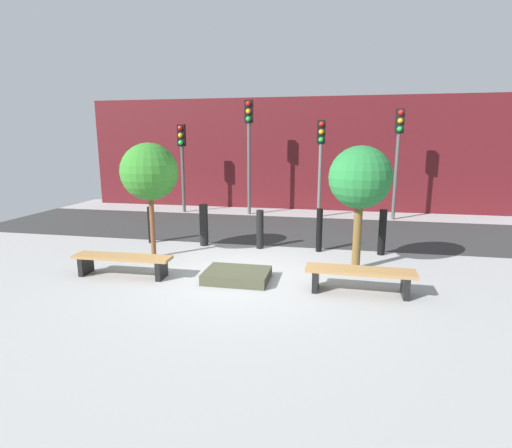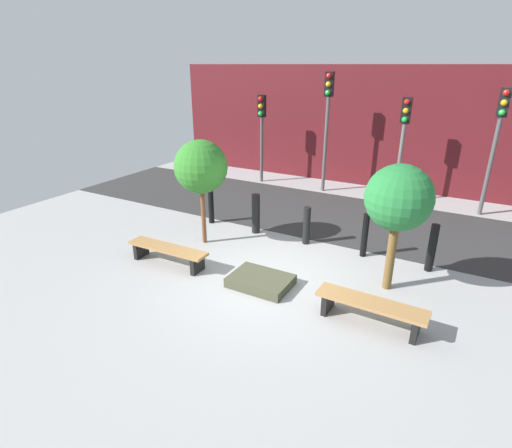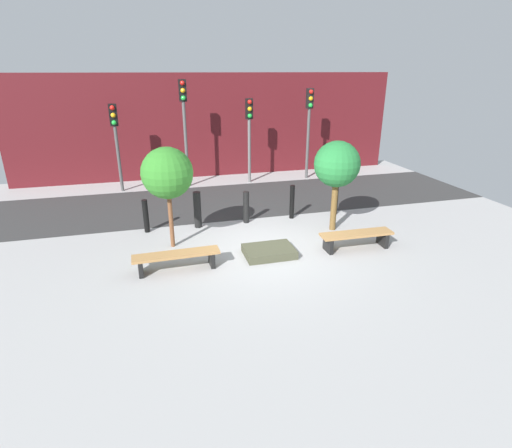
% 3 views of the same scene
% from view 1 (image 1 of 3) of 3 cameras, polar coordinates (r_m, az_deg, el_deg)
% --- Properties ---
extents(ground_plane, '(18.00, 18.00, 0.00)m').
position_cam_1_polar(ground_plane, '(8.05, -2.32, -7.47)').
color(ground_plane, '#9C9C9C').
extents(road_strip, '(18.00, 4.01, 0.01)m').
position_cam_1_polar(road_strip, '(12.23, 2.52, -0.69)').
color(road_strip, '#303030').
rests_on(road_strip, ground).
extents(building_facade, '(16.20, 0.50, 4.25)m').
position_cam_1_polar(building_facade, '(15.86, 4.81, 9.92)').
color(building_facade, '#511419').
rests_on(building_facade, ground).
extents(bench_left, '(1.99, 0.46, 0.43)m').
position_cam_1_polar(bench_left, '(8.39, -18.52, -5.02)').
color(bench_left, black).
rests_on(bench_left, ground).
extents(bench_right, '(1.91, 0.50, 0.44)m').
position_cam_1_polar(bench_right, '(7.34, 14.61, -7.13)').
color(bench_right, black).
rests_on(bench_right, ground).
extents(planter_bed, '(1.24, 0.89, 0.20)m').
position_cam_1_polar(planter_bed, '(7.80, -2.74, -7.35)').
color(planter_bed, '#424431').
rests_on(planter_bed, ground).
extents(tree_behind_left_bench, '(1.29, 1.29, 2.62)m').
position_cam_1_polar(tree_behind_left_bench, '(9.30, -14.97, 7.16)').
color(tree_behind_left_bench, brown).
rests_on(tree_behind_left_bench, ground).
extents(tree_behind_right_bench, '(1.27, 1.27, 2.57)m').
position_cam_1_polar(tree_behind_right_bench, '(8.38, 14.67, 6.29)').
color(tree_behind_right_bench, brown).
rests_on(tree_behind_right_bench, ground).
extents(bollard_far_left, '(0.16, 0.16, 0.96)m').
position_cam_1_polar(bollard_far_left, '(10.87, -14.79, -0.12)').
color(bollard_far_left, black).
rests_on(bollard_far_left, ground).
extents(bollard_left, '(0.22, 0.22, 1.07)m').
position_cam_1_polar(bollard_left, '(10.31, -7.46, -0.14)').
color(bollard_left, black).
rests_on(bollard_left, ground).
extents(bollard_center, '(0.18, 0.18, 0.97)m').
position_cam_1_polar(bollard_center, '(9.95, 0.57, -0.77)').
color(bollard_center, black).
rests_on(bollard_center, ground).
extents(bollard_right, '(0.15, 0.15, 1.06)m').
position_cam_1_polar(bollard_right, '(9.78, 9.03, -0.88)').
color(bollard_right, black).
rests_on(bollard_right, ground).
extents(bollard_far_right, '(0.18, 0.18, 1.09)m').
position_cam_1_polar(bollard_far_right, '(9.84, 17.59, -1.14)').
color(bollard_far_right, black).
rests_on(bollard_far_right, ground).
extents(traffic_light_west, '(0.28, 0.27, 3.22)m').
position_cam_1_polar(traffic_light_west, '(15.16, -10.53, 10.11)').
color(traffic_light_west, '#474747').
rests_on(traffic_light_west, ground).
extents(traffic_light_mid_west, '(0.28, 0.27, 4.03)m').
position_cam_1_polar(traffic_light_mid_west, '(14.42, -1.03, 12.30)').
color(traffic_light_mid_west, '#4D4D4D').
rests_on(traffic_light_mid_west, ground).
extents(traffic_light_mid_east, '(0.28, 0.27, 3.32)m').
position_cam_1_polar(traffic_light_mid_east, '(14.10, 9.22, 10.31)').
color(traffic_light_mid_east, '#5D5D5D').
rests_on(traffic_light_mid_east, ground).
extents(traffic_light_east, '(0.28, 0.27, 3.67)m').
position_cam_1_polar(traffic_light_east, '(14.23, 19.64, 10.69)').
color(traffic_light_east, '#4A4A4A').
rests_on(traffic_light_east, ground).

